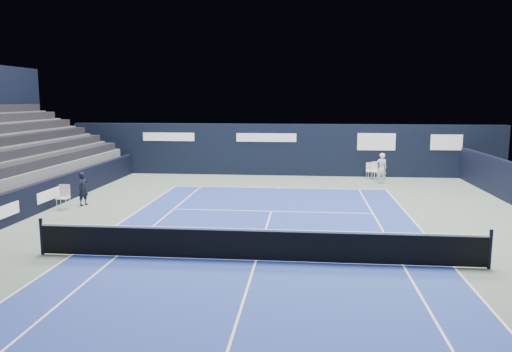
# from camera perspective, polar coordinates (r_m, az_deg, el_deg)

# --- Properties ---
(ground) EXTENTS (48.00, 48.00, 0.00)m
(ground) POSITION_cam_1_polar(r_m,az_deg,el_deg) (16.35, 0.69, -7.48)
(ground) COLOR #596A5F
(ground) RESTS_ON ground
(court_surface) EXTENTS (10.97, 23.77, 0.01)m
(court_surface) POSITION_cam_1_polar(r_m,az_deg,el_deg) (14.45, -0.02, -9.68)
(court_surface) COLOR navy
(court_surface) RESTS_ON ground
(folding_chair_back_a) EXTENTS (0.59, 0.60, 1.01)m
(folding_chair_back_a) POSITION_cam_1_polar(r_m,az_deg,el_deg) (29.56, 13.41, 0.94)
(folding_chair_back_a) COLOR white
(folding_chair_back_a) RESTS_ON ground
(folding_chair_back_b) EXTENTS (0.48, 0.47, 0.93)m
(folding_chair_back_b) POSITION_cam_1_polar(r_m,az_deg,el_deg) (29.78, 12.90, 0.73)
(folding_chair_back_b) COLOR silver
(folding_chair_back_b) RESTS_ON ground
(line_judge_chair) EXTENTS (0.47, 0.45, 1.03)m
(line_judge_chair) POSITION_cam_1_polar(r_m,az_deg,el_deg) (22.45, -21.11, -2.06)
(line_judge_chair) COLOR silver
(line_judge_chair) RESTS_ON ground
(line_judge) EXTENTS (0.53, 0.63, 1.46)m
(line_judge) POSITION_cam_1_polar(r_m,az_deg,el_deg) (22.89, -19.14, -1.40)
(line_judge) COLOR black
(line_judge) RESTS_ON ground
(court_markings) EXTENTS (11.03, 23.83, 0.00)m
(court_markings) POSITION_cam_1_polar(r_m,az_deg,el_deg) (14.45, -0.02, -9.66)
(court_markings) COLOR white
(court_markings) RESTS_ON court_surface
(tennis_net) EXTENTS (12.90, 0.10, 1.10)m
(tennis_net) POSITION_cam_1_polar(r_m,az_deg,el_deg) (14.30, -0.02, -7.76)
(tennis_net) COLOR black
(tennis_net) RESTS_ON ground
(back_sponsor_wall) EXTENTS (26.00, 0.63, 3.10)m
(back_sponsor_wall) POSITION_cam_1_polar(r_m,az_deg,el_deg) (30.32, 3.12, 3.03)
(back_sponsor_wall) COLOR black
(back_sponsor_wall) RESTS_ON ground
(side_barrier_left) EXTENTS (0.33, 22.00, 1.20)m
(side_barrier_left) POSITION_cam_1_polar(r_m,az_deg,el_deg) (22.78, -22.91, -1.99)
(side_barrier_left) COLOR black
(side_barrier_left) RESTS_ON ground
(tennis_player) EXTENTS (0.69, 0.88, 1.68)m
(tennis_player) POSITION_cam_1_polar(r_m,az_deg,el_deg) (28.16, 14.14, 0.88)
(tennis_player) COLOR white
(tennis_player) RESTS_ON ground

